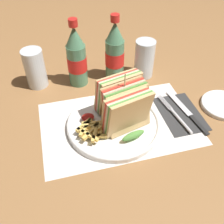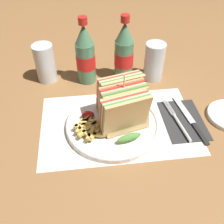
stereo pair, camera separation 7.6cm
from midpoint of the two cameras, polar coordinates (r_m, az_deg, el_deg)
The scene contains 14 objects.
ground_plane at distance 0.77m, azimuth -3.48°, elevation -4.33°, with size 4.00×4.00×0.00m, color olive.
placemat at distance 0.79m, azimuth -1.29°, elevation -2.59°, with size 0.46×0.29×0.00m.
plate_main at distance 0.77m, azimuth -2.46°, elevation -2.73°, with size 0.28×0.28×0.02m.
club_sandwich at distance 0.73m, azimuth -0.50°, elevation 1.53°, with size 0.15×0.20×0.17m.
fries_pile at distance 0.73m, azimuth -7.24°, elevation -3.91°, with size 0.10×0.09×0.02m.
ketchup_blob at distance 0.78m, azimuth -8.12°, elevation -1.24°, with size 0.04×0.03×0.01m.
napkin at distance 0.83m, azimuth 12.11°, elevation -0.41°, with size 0.12×0.18×0.00m.
fork at distance 0.81m, azimuth 11.49°, elevation -1.13°, with size 0.04×0.18×0.01m.
knife at distance 0.84m, azimuth 13.55°, elevation -0.07°, with size 0.04×0.21×0.00m.
coke_bottle_near at distance 0.90m, azimuth -10.18°, elevation 11.45°, with size 0.07×0.07×0.23m.
coke_bottle_far at distance 0.92m, azimuth -1.85°, elevation 12.69°, with size 0.07×0.07×0.23m.
glass_near at distance 0.95m, azimuth 4.72°, elevation 10.90°, with size 0.07×0.07×0.13m.
glass_far at distance 0.95m, azimuth -18.59°, elevation 8.42°, with size 0.07×0.07×0.13m.
side_saucer at distance 0.90m, azimuth 20.91°, elevation 1.37°, with size 0.14×0.14×0.01m.
Camera 1 is at (-0.12, -0.51, 0.56)m, focal length 42.00 mm.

